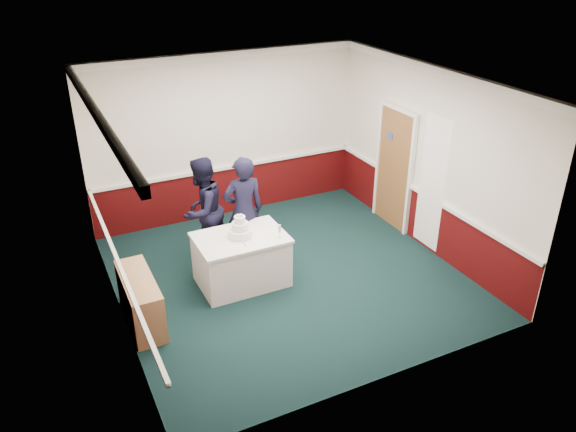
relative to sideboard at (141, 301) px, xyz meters
name	(u,v)px	position (x,y,z in m)	size (l,w,h in m)	color
ground	(288,276)	(2.28, 0.16, -0.35)	(5.00, 5.00, 0.00)	black
room_shell	(275,143)	(2.36, 0.77, 1.62)	(5.00, 5.00, 3.00)	silver
sideboard	(141,301)	(0.00, 0.00, 0.00)	(0.41, 1.20, 0.70)	tan
cake_table	(241,259)	(1.58, 0.32, 0.05)	(1.32, 0.92, 0.79)	white
wedding_cake	(240,230)	(1.58, 0.32, 0.55)	(0.35, 0.35, 0.36)	white
cake_knife	(244,243)	(1.55, 0.12, 0.44)	(0.01, 0.22, 0.01)	silver
champagne_flute	(279,229)	(2.08, 0.04, 0.58)	(0.05, 0.05, 0.21)	silver
person_man	(203,210)	(1.31, 1.25, 0.51)	(0.84, 0.65, 1.73)	black
person_woman	(244,211)	(1.86, 0.89, 0.54)	(0.65, 0.43, 1.79)	black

